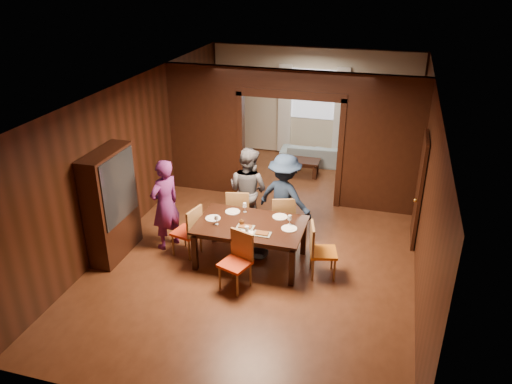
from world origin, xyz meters
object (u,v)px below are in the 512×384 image
(chair_far_r, at_px, (282,217))
(hutch, at_px, (111,205))
(coffee_table, at_px, (303,167))
(chair_far_l, at_px, (239,211))
(person_purple, at_px, (165,205))
(sofa, at_px, (315,154))
(person_navy, at_px, (285,198))
(chair_near, at_px, (235,262))
(dining_table, at_px, (251,243))
(chair_left, at_px, (186,231))
(chair_right, at_px, (323,251))
(person_grey, at_px, (248,190))

(chair_far_r, height_order, hutch, hutch)
(coffee_table, distance_m, chair_far_l, 3.27)
(person_purple, height_order, sofa, person_purple)
(person_navy, xyz_separation_m, chair_near, (-0.40, -1.80, -0.37))
(chair_near, bearing_deg, person_purple, 170.11)
(coffee_table, distance_m, chair_near, 4.93)
(dining_table, bearing_deg, chair_left, -176.36)
(sofa, relative_size, chair_right, 1.86)
(dining_table, relative_size, chair_near, 1.93)
(chair_left, xyz_separation_m, chair_far_r, (1.56, 0.96, 0.00))
(sofa, bearing_deg, chair_right, 98.07)
(chair_left, distance_m, chair_right, 2.49)
(sofa, relative_size, chair_far_r, 1.86)
(sofa, relative_size, hutch, 0.90)
(dining_table, xyz_separation_m, chair_far_r, (0.37, 0.88, 0.10))
(chair_left, relative_size, chair_far_l, 1.00)
(chair_far_l, bearing_deg, dining_table, 107.10)
(dining_table, relative_size, chair_left, 1.93)
(chair_left, distance_m, chair_far_r, 1.83)
(person_purple, relative_size, person_navy, 1.01)
(person_purple, distance_m, dining_table, 1.72)
(coffee_table, relative_size, hutch, 0.40)
(coffee_table, relative_size, chair_left, 0.82)
(person_purple, bearing_deg, person_navy, 138.21)
(sofa, relative_size, chair_far_l, 1.86)
(person_grey, bearing_deg, chair_left, 73.56)
(person_grey, relative_size, dining_table, 0.93)
(sofa, bearing_deg, coffee_table, 76.02)
(person_purple, xyz_separation_m, chair_near, (1.62, -0.90, -0.38))
(chair_near, bearing_deg, sofa, 105.81)
(chair_left, xyz_separation_m, chair_right, (2.49, 0.00, 0.00))
(chair_left, bearing_deg, person_navy, 137.35)
(chair_far_l, relative_size, chair_near, 1.00)
(sofa, height_order, chair_far_r, chair_far_r)
(coffee_table, height_order, chair_left, chair_left)
(sofa, bearing_deg, person_grey, 76.91)
(chair_left, bearing_deg, chair_near, 70.85)
(coffee_table, relative_size, chair_right, 0.82)
(person_navy, relative_size, sofa, 0.95)
(person_grey, bearing_deg, sofa, -80.98)
(chair_far_l, xyz_separation_m, chair_near, (0.49, -1.73, 0.00))
(person_purple, height_order, hutch, hutch)
(person_navy, distance_m, dining_table, 1.16)
(person_navy, xyz_separation_m, dining_table, (-0.38, -0.98, -0.48))
(chair_left, height_order, chair_right, same)
(person_navy, height_order, chair_near, person_navy)
(sofa, distance_m, chair_near, 5.77)
(sofa, height_order, chair_near, chair_near)
(chair_left, bearing_deg, dining_table, 106.97)
(person_navy, bearing_deg, hutch, 45.42)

